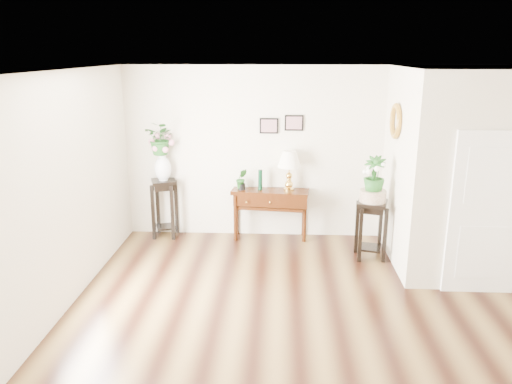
# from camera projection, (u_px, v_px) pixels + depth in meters

# --- Properties ---
(floor) EXTENTS (6.00, 5.50, 0.02)m
(floor) POSITION_uv_depth(u_px,v_px,m) (317.00, 318.00, 5.83)
(floor) COLOR brown
(floor) RESTS_ON ground
(ceiling) EXTENTS (6.00, 5.50, 0.02)m
(ceiling) POSITION_uv_depth(u_px,v_px,m) (327.00, 72.00, 5.07)
(ceiling) COLOR white
(ceiling) RESTS_ON ground
(wall_back) EXTENTS (6.00, 0.02, 2.80)m
(wall_back) POSITION_uv_depth(u_px,v_px,m) (309.00, 154.00, 8.09)
(wall_back) COLOR silver
(wall_back) RESTS_ON ground
(wall_front) EXTENTS (6.00, 0.02, 2.80)m
(wall_front) POSITION_uv_depth(u_px,v_px,m) (359.00, 347.00, 2.81)
(wall_front) COLOR silver
(wall_front) RESTS_ON ground
(wall_left) EXTENTS (0.02, 5.50, 2.80)m
(wall_left) POSITION_uv_depth(u_px,v_px,m) (53.00, 199.00, 5.60)
(wall_left) COLOR silver
(wall_left) RESTS_ON ground
(partition) EXTENTS (1.80, 1.95, 2.80)m
(partition) POSITION_uv_depth(u_px,v_px,m) (461.00, 169.00, 7.05)
(partition) COLOR silver
(partition) RESTS_ON floor
(door) EXTENTS (0.90, 0.05, 2.10)m
(door) POSITION_uv_depth(u_px,v_px,m) (486.00, 214.00, 6.19)
(door) COLOR white
(door) RESTS_ON floor
(art_print_left) EXTENTS (0.30, 0.02, 0.25)m
(art_print_left) POSITION_uv_depth(u_px,v_px,m) (269.00, 126.00, 7.98)
(art_print_left) COLOR black
(art_print_left) RESTS_ON wall_back
(art_print_right) EXTENTS (0.30, 0.02, 0.25)m
(art_print_right) POSITION_uv_depth(u_px,v_px,m) (294.00, 123.00, 7.95)
(art_print_right) COLOR black
(art_print_right) RESTS_ON wall_back
(wall_ornament) EXTENTS (0.07, 0.51, 0.51)m
(wall_ornament) POSITION_uv_depth(u_px,v_px,m) (395.00, 121.00, 7.04)
(wall_ornament) COLOR #B58429
(wall_ornament) RESTS_ON partition
(console_table) EXTENTS (1.28, 0.55, 0.83)m
(console_table) POSITION_uv_depth(u_px,v_px,m) (270.00, 214.00, 8.22)
(console_table) COLOR black
(console_table) RESTS_ON floor
(table_lamp) EXTENTS (0.46, 0.46, 0.66)m
(table_lamp) POSITION_uv_depth(u_px,v_px,m) (289.00, 169.00, 8.00)
(table_lamp) COLOR gold
(table_lamp) RESTS_ON console_table
(green_vase) EXTENTS (0.09, 0.09, 0.33)m
(green_vase) POSITION_uv_depth(u_px,v_px,m) (260.00, 180.00, 8.07)
(green_vase) COLOR black
(green_vase) RESTS_ON console_table
(potted_plant) EXTENTS (0.21, 0.18, 0.33)m
(potted_plant) POSITION_uv_depth(u_px,v_px,m) (242.00, 180.00, 8.08)
(potted_plant) COLOR #1C521B
(potted_plant) RESTS_ON console_table
(plant_stand_a) EXTENTS (0.48, 0.48, 0.97)m
(plant_stand_a) POSITION_uv_depth(u_px,v_px,m) (165.00, 208.00, 8.28)
(plant_stand_a) COLOR black
(plant_stand_a) RESTS_ON floor
(porcelain_vase) EXTENTS (0.36, 0.36, 0.47)m
(porcelain_vase) POSITION_uv_depth(u_px,v_px,m) (163.00, 167.00, 8.09)
(porcelain_vase) COLOR white
(porcelain_vase) RESTS_ON plant_stand_a
(lily_arrangement) EXTENTS (0.61, 0.58, 0.54)m
(lily_arrangement) POSITION_uv_depth(u_px,v_px,m) (161.00, 139.00, 7.97)
(lily_arrangement) COLOR #1C521B
(lily_arrangement) RESTS_ON porcelain_vase
(plant_stand_b) EXTENTS (0.51, 0.51, 0.88)m
(plant_stand_b) POSITION_uv_depth(u_px,v_px,m) (371.00, 230.00, 7.43)
(plant_stand_b) COLOR black
(plant_stand_b) RESTS_ON floor
(ceramic_bowl) EXTENTS (0.47, 0.47, 0.17)m
(ceramic_bowl) POSITION_uv_depth(u_px,v_px,m) (373.00, 196.00, 7.29)
(ceramic_bowl) COLOR beige
(ceramic_bowl) RESTS_ON plant_stand_b
(narcissus) EXTENTS (0.40, 0.40, 0.56)m
(narcissus) POSITION_uv_depth(u_px,v_px,m) (374.00, 175.00, 7.20)
(narcissus) COLOR #1C521B
(narcissus) RESTS_ON ceramic_bowl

